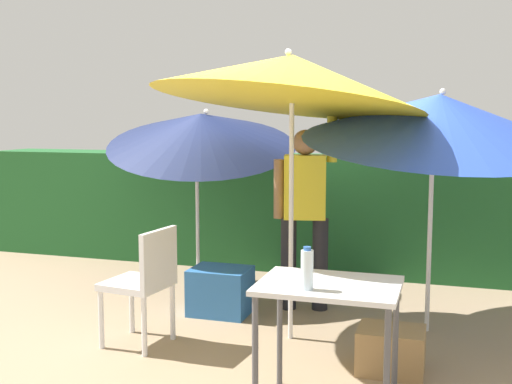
# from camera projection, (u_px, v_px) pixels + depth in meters

# --- Properties ---
(ground_plane) EXTENTS (24.00, 24.00, 0.00)m
(ground_plane) POSITION_uv_depth(u_px,v_px,m) (245.00, 334.00, 4.92)
(ground_plane) COLOR #9E8466
(hedge_row) EXTENTS (8.00, 0.70, 1.28)m
(hedge_row) POSITION_uv_depth(u_px,v_px,m) (309.00, 212.00, 7.05)
(hedge_row) COLOR #23602D
(hedge_row) RESTS_ON ground_plane
(umbrella_rainbow) EXTENTS (2.09, 2.08, 2.36)m
(umbrella_rainbow) POSITION_uv_depth(u_px,v_px,m) (290.00, 79.00, 4.62)
(umbrella_rainbow) COLOR silver
(umbrella_rainbow) RESTS_ON ground_plane
(umbrella_orange) EXTENTS (1.91, 1.86, 2.08)m
(umbrella_orange) POSITION_uv_depth(u_px,v_px,m) (201.00, 130.00, 6.02)
(umbrella_orange) COLOR silver
(umbrella_orange) RESTS_ON ground_plane
(umbrella_yellow) EXTENTS (2.14, 2.13, 2.13)m
(umbrella_yellow) POSITION_uv_depth(u_px,v_px,m) (438.00, 118.00, 4.80)
(umbrella_yellow) COLOR silver
(umbrella_yellow) RESTS_ON ground_plane
(person_vendor) EXTENTS (0.56, 0.29, 1.88)m
(person_vendor) POSITION_uv_depth(u_px,v_px,m) (305.00, 206.00, 5.47)
(person_vendor) COLOR black
(person_vendor) RESTS_ON ground_plane
(chair_plastic) EXTENTS (0.49, 0.49, 0.89)m
(chair_plastic) POSITION_uv_depth(u_px,v_px,m) (145.00, 279.00, 4.63)
(chair_plastic) COLOR silver
(chair_plastic) RESTS_ON ground_plane
(cooler_box) EXTENTS (0.51, 0.40, 0.40)m
(cooler_box) POSITION_uv_depth(u_px,v_px,m) (221.00, 291.00, 5.42)
(cooler_box) COLOR #2D6BB7
(cooler_box) RESTS_ON ground_plane
(crate_cardboard) EXTENTS (0.44, 0.35, 0.30)m
(crate_cardboard) POSITION_uv_depth(u_px,v_px,m) (391.00, 350.00, 4.18)
(crate_cardboard) COLOR #9E7A4C
(crate_cardboard) RESTS_ON ground_plane
(folding_table) EXTENTS (0.80, 0.60, 0.77)m
(folding_table) POSITION_uv_depth(u_px,v_px,m) (329.00, 299.00, 3.56)
(folding_table) COLOR #4C4C51
(folding_table) RESTS_ON ground_plane
(bottle_water) EXTENTS (0.07, 0.07, 0.24)m
(bottle_water) POSITION_uv_depth(u_px,v_px,m) (307.00, 269.00, 3.41)
(bottle_water) COLOR silver
(bottle_water) RESTS_ON folding_table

